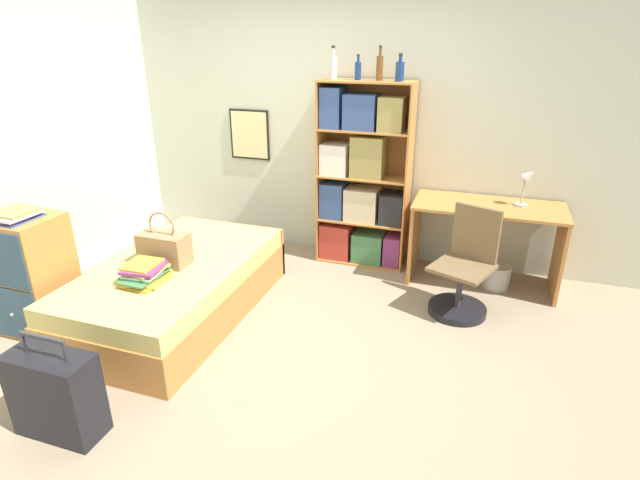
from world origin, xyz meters
TOP-DOWN VIEW (x-y plane):
  - ground_plane at (0.00, 0.00)m, footprint 14.00×14.00m
  - wall_back at (-0.00, 1.76)m, footprint 10.00×0.09m
  - wall_left at (-2.18, 0.00)m, footprint 0.06×10.00m
  - bed at (-0.79, 0.02)m, footprint 1.11×1.96m
  - handbag at (-0.84, -0.03)m, footprint 0.39×0.21m
  - book_stack_on_bed at (-0.80, -0.35)m, footprint 0.33×0.39m
  - suitcase at (-0.67, -1.40)m, footprint 0.51×0.24m
  - dresser at (-1.71, -0.55)m, footprint 0.52×0.48m
  - magazine_pile_on_dresser at (-1.69, -0.58)m, footprint 0.30×0.32m
  - bookcase at (0.37, 1.52)m, footprint 0.89×0.36m
  - bottle_green at (0.09, 1.50)m, footprint 0.07×0.07m
  - bottle_brown at (0.32, 1.51)m, footprint 0.06×0.06m
  - bottle_clear at (0.51, 1.52)m, footprint 0.06×0.06m
  - bottle_blue at (0.70, 1.49)m, footprint 0.08×0.08m
  - desk at (1.59, 1.40)m, footprint 1.32×0.61m
  - desk_lamp at (1.88, 1.48)m, footprint 0.16×0.12m
  - desk_chair at (1.46, 0.81)m, footprint 0.57×0.57m
  - waste_bin at (1.74, 1.34)m, footprint 0.24×0.24m

SIDE VIEW (x-z plane):
  - ground_plane at x=0.00m, z-range 0.00..0.00m
  - waste_bin at x=1.74m, z-range 0.00..0.23m
  - bed at x=-0.79m, z-range 0.00..0.47m
  - suitcase at x=-0.67m, z-range -0.06..0.60m
  - desk_chair at x=1.46m, z-range -0.17..0.73m
  - dresser at x=-1.71m, z-range 0.00..0.94m
  - book_stack_on_bed at x=-0.80m, z-range 0.47..0.61m
  - desk at x=1.59m, z-range 0.16..0.93m
  - handbag at x=-0.84m, z-range 0.38..0.83m
  - bookcase at x=0.37m, z-range -0.06..1.74m
  - magazine_pile_on_dresser at x=-1.69m, z-range 0.94..1.01m
  - desk_lamp at x=1.88m, z-range 0.83..1.19m
  - wall_back at x=0.00m, z-range 0.00..2.60m
  - wall_left at x=-2.18m, z-range 0.00..2.60m
  - bottle_brown at x=0.32m, z-range 1.78..2.00m
  - bottle_blue at x=0.70m, z-range 1.77..2.01m
  - bottle_green at x=0.09m, z-range 1.77..2.06m
  - bottle_clear at x=0.51m, z-range 1.77..2.06m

